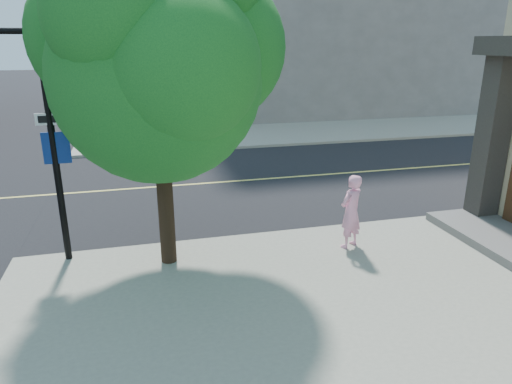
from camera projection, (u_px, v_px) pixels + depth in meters
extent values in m
plane|color=black|center=(66.00, 258.00, 9.67)|extent=(140.00, 140.00, 0.00)
cube|color=black|center=(86.00, 192.00, 13.81)|extent=(140.00, 9.00, 0.01)
cube|color=gray|center=(309.00, 104.00, 32.61)|extent=(29.00, 25.00, 0.12)
cube|color=#35302B|center=(492.00, 135.00, 10.80)|extent=(0.55, 0.55, 4.20)
imported|color=#FD9DC4|center=(351.00, 211.00, 9.68)|extent=(0.69, 0.61, 1.59)
cylinder|color=black|center=(165.00, 188.00, 8.80)|extent=(0.31, 0.31, 3.06)
sphere|color=#1E6D23|center=(157.00, 78.00, 8.16)|extent=(3.74, 3.74, 3.74)
sphere|color=#1E6D23|center=(209.00, 48.00, 8.71)|extent=(2.89, 2.89, 2.89)
sphere|color=#1E6D23|center=(105.00, 38.00, 8.38)|extent=(2.72, 2.72, 2.72)
sphere|color=#1E6D23|center=(181.00, 66.00, 7.30)|extent=(2.55, 2.55, 2.55)
sphere|color=#1E6D23|center=(122.00, 14.00, 7.10)|extent=(2.38, 2.38, 2.38)
cylinder|color=black|center=(54.00, 148.00, 8.67)|extent=(0.13, 0.13, 4.58)
cube|color=white|center=(52.00, 119.00, 8.49)|extent=(0.60, 0.04, 0.22)
cube|color=navy|center=(56.00, 148.00, 8.66)|extent=(0.49, 0.04, 0.60)
imported|color=black|center=(43.00, 70.00, 8.22)|extent=(0.18, 0.22, 1.09)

